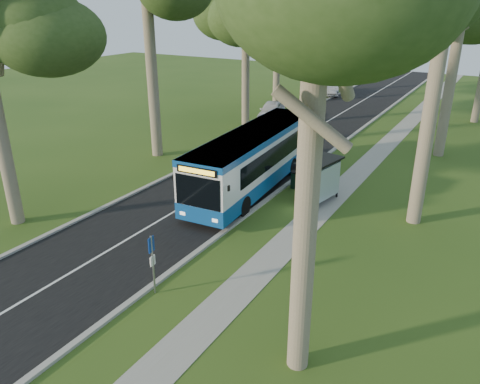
# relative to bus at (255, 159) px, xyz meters

# --- Properties ---
(ground) EXTENTS (120.00, 120.00, 0.00)m
(ground) POSITION_rel_bus_xyz_m (1.57, -6.05, -1.74)
(ground) COLOR #2D4C17
(ground) RESTS_ON ground
(road) EXTENTS (7.00, 100.00, 0.02)m
(road) POSITION_rel_bus_xyz_m (-1.93, 3.95, -1.73)
(road) COLOR black
(road) RESTS_ON ground
(kerb_east) EXTENTS (0.25, 100.00, 0.12)m
(kerb_east) POSITION_rel_bus_xyz_m (1.57, 3.95, -1.68)
(kerb_east) COLOR #9E9B93
(kerb_east) RESTS_ON ground
(kerb_west) EXTENTS (0.25, 100.00, 0.12)m
(kerb_west) POSITION_rel_bus_xyz_m (-5.43, 3.95, -1.68)
(kerb_west) COLOR #9E9B93
(kerb_west) RESTS_ON ground
(centre_line) EXTENTS (0.12, 100.00, 0.00)m
(centre_line) POSITION_rel_bus_xyz_m (-1.93, 3.95, -1.72)
(centre_line) COLOR white
(centre_line) RESTS_ON road
(footpath) EXTENTS (1.50, 100.00, 0.02)m
(footpath) POSITION_rel_bus_xyz_m (4.57, 3.95, -1.73)
(footpath) COLOR gray
(footpath) RESTS_ON ground
(bus) EXTENTS (3.49, 12.84, 3.37)m
(bus) POSITION_rel_bus_xyz_m (0.00, 0.00, 0.00)
(bus) COLOR white
(bus) RESTS_ON ground
(bus_stop_sign) EXTENTS (0.09, 0.34, 2.41)m
(bus_stop_sign) POSITION_rel_bus_xyz_m (1.93, -11.35, -0.23)
(bus_stop_sign) COLOR gray
(bus_stop_sign) RESTS_ON ground
(bus_shelter) EXTENTS (1.97, 2.99, 2.38)m
(bus_shelter) POSITION_rel_bus_xyz_m (4.09, -0.46, -0.07)
(bus_shelter) COLOR black
(bus_shelter) RESTS_ON ground
(litter_bin) EXTENTS (0.58, 0.58, 1.02)m
(litter_bin) POSITION_rel_bus_xyz_m (2.12, 1.09, -1.23)
(litter_bin) COLOR black
(litter_bin) RESTS_ON ground
(car_white) EXTENTS (3.21, 5.26, 1.67)m
(car_white) POSITION_rel_bus_xyz_m (-6.64, 15.43, -0.91)
(car_white) COLOR silver
(car_white) RESTS_ON ground
(car_silver) EXTENTS (3.82, 5.50, 1.72)m
(car_silver) POSITION_rel_bus_xyz_m (-6.47, 29.82, -0.88)
(car_silver) COLOR #A7AAAF
(car_silver) RESTS_ON ground
(tree_east_a) EXTENTS (5.20, 5.20, 13.46)m
(tree_east_a) POSITION_rel_bus_xyz_m (8.07, -12.05, 8.24)
(tree_east_a) COLOR #7A6B56
(tree_east_a) RESTS_ON ground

